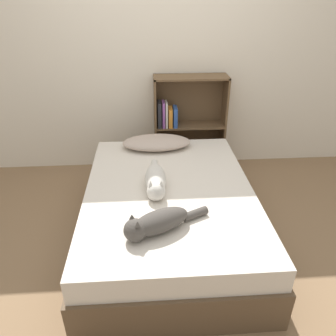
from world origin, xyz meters
TOP-DOWN VIEW (x-y plane):
  - ground_plane at (0.00, 0.00)m, footprint 8.00×8.00m
  - wall_back at (0.00, 1.36)m, footprint 8.00×0.06m
  - bed at (0.00, 0.00)m, footprint 1.32×1.83m
  - pillow at (-0.07, 0.72)m, footprint 0.65×0.33m
  - cat_light at (-0.11, -0.00)m, footprint 0.16×0.60m
  - cat_dark at (-0.12, -0.51)m, footprint 0.56×0.34m
  - bookshelf at (0.27, 1.23)m, footprint 0.76×0.26m

SIDE VIEW (x-z plane):
  - ground_plane at x=0.00m, z-range 0.00..0.00m
  - bed at x=0.00m, z-range 0.00..0.48m
  - pillow at x=-0.07m, z-range 0.49..0.60m
  - bookshelf at x=0.27m, z-range 0.02..1.07m
  - cat_dark at x=-0.12m, z-range 0.48..0.64m
  - cat_light at x=-0.11m, z-range 0.48..0.64m
  - wall_back at x=0.00m, z-range 0.00..2.50m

